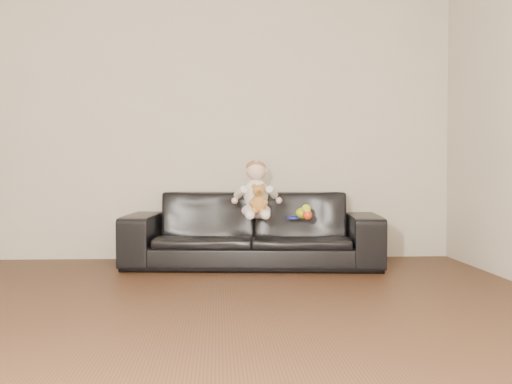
{
  "coord_description": "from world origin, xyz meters",
  "views": [
    {
      "loc": [
        0.36,
        -3.13,
        0.81
      ],
      "look_at": [
        0.67,
        2.15,
        0.63
      ],
      "focal_mm": 45.0,
      "sensor_mm": 36.0,
      "label": 1
    }
  ],
  "objects": [
    {
      "name": "sofa",
      "position": [
        0.65,
        2.25,
        0.31
      ],
      "size": [
        2.19,
        1.03,
        0.62
      ],
      "primitive_type": "imported",
      "rotation": [
        0.0,
        0.0,
        -0.09
      ],
      "color": "black",
      "rests_on": "floor"
    },
    {
      "name": "baby",
      "position": [
        0.67,
        2.13,
        0.62
      ],
      "size": [
        0.32,
        0.4,
        0.48
      ],
      "rotation": [
        0.0,
        0.0,
        -0.01
      ],
      "color": "#FCD4DC",
      "rests_on": "sofa"
    },
    {
      "name": "toy_green",
      "position": [
        1.05,
        2.09,
        0.46
      ],
      "size": [
        0.15,
        0.17,
        0.09
      ],
      "primitive_type": "ellipsoid",
      "rotation": [
        0.0,
        0.0,
        -0.35
      ],
      "color": "#B7D018",
      "rests_on": "sofa"
    },
    {
      "name": "floor",
      "position": [
        0.0,
        0.0,
        0.0
      ],
      "size": [
        5.5,
        5.5,
        0.0
      ],
      "primitive_type": "plane",
      "color": "#402616",
      "rests_on": "ground"
    },
    {
      "name": "toy_rattle",
      "position": [
        1.08,
        1.99,
        0.45
      ],
      "size": [
        0.09,
        0.09,
        0.08
      ],
      "primitive_type": "sphere",
      "rotation": [
        0.0,
        0.0,
        0.21
      ],
      "color": "red",
      "rests_on": "sofa"
    },
    {
      "name": "toy_blue_disc",
      "position": [
        0.98,
        2.13,
        0.42
      ],
      "size": [
        0.14,
        0.14,
        0.02
      ],
      "primitive_type": "cylinder",
      "rotation": [
        0.0,
        0.0,
        -0.31
      ],
      "color": "#1826C6",
      "rests_on": "sofa"
    },
    {
      "name": "wall_back",
      "position": [
        0.0,
        2.75,
        1.3
      ],
      "size": [
        5.0,
        0.0,
        5.0
      ],
      "primitive_type": "plane",
      "rotation": [
        1.57,
        0.0,
        0.0
      ],
      "color": "beige",
      "rests_on": "ground"
    },
    {
      "name": "teddy_bear",
      "position": [
        0.68,
        1.99,
        0.58
      ],
      "size": [
        0.14,
        0.14,
        0.23
      ],
      "rotation": [
        0.0,
        0.0,
        -0.1
      ],
      "color": "#B37333",
      "rests_on": "sofa"
    }
  ]
}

